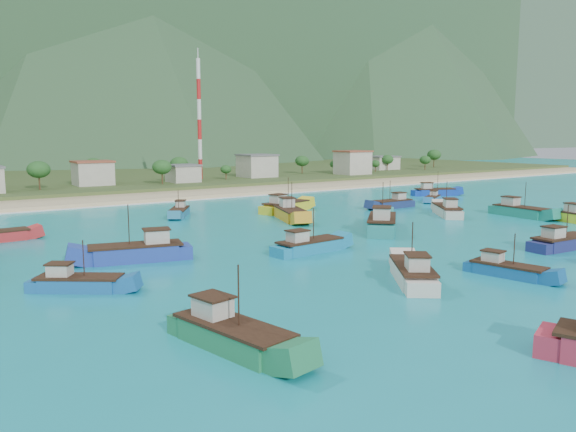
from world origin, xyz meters
TOP-DOWN VIEW (x-y plane):
  - ground at (0.00, 0.00)m, footprint 600.00×600.00m
  - beach at (0.00, 79.00)m, footprint 400.00×18.00m
  - land at (0.00, 140.00)m, footprint 400.00×110.00m
  - surf_line at (0.00, 69.50)m, footprint 400.00×2.50m
  - village at (18.24, 102.01)m, footprint 213.85×24.27m
  - vegetation at (-15.41, 102.80)m, footprint 275.34×26.20m
  - radio_tower at (29.28, 108.00)m, footprint 1.20×1.20m
  - boat_0 at (9.67, 31.14)m, footprint 7.55×12.86m
  - boat_3 at (24.35, -11.18)m, footprint 10.94×3.94m
  - boat_6 at (36.69, 32.50)m, footprint 10.46×3.18m
  - boat_10 at (-29.02, -16.86)m, footprint 5.40×11.63m
  - boat_11 at (37.06, 18.50)m, footprint 9.63×11.23m
  - boat_12 at (-24.64, 14.22)m, footprint 12.89×6.56m
  - boat_13 at (14.74, 40.14)m, footprint 12.65×6.97m
  - boat_15 at (5.43, -15.72)m, footprint 4.20×9.06m
  - boat_16 at (-4.81, 6.24)m, footprint 10.63×3.93m
  - boat_18 at (52.51, 35.49)m, footprint 8.28×6.13m
  - boat_23 at (-4.84, -11.74)m, footprint 9.33×10.92m
  - boat_24 at (62.69, 43.79)m, footprint 11.29×7.66m
  - boat_25 at (-4.91, 46.78)m, footprint 7.37×9.31m
  - boat_26 at (47.19, 9.83)m, footprint 4.22×11.90m
  - boat_28 at (-34.14, 4.76)m, footprint 9.00×7.63m
  - boat_32 at (14.51, 12.74)m, footprint 12.66×12.49m

SIDE VIEW (x-z plane):
  - ground at x=0.00m, z-range 0.00..0.00m
  - beach at x=0.00m, z-range -0.60..0.60m
  - land at x=0.00m, z-range -1.20..1.20m
  - surf_line at x=0.00m, z-range -0.04..0.04m
  - boat_18 at x=52.51m, z-range -1.93..2.89m
  - boat_15 at x=5.43m, z-range -2.03..3.12m
  - boat_28 at x=-34.14m, z-range -2.12..3.31m
  - boat_25 at x=-4.91m, z-range -2.14..3.36m
  - boat_16 at x=-4.81m, z-range -2.35..3.80m
  - boat_6 at x=36.69m, z-range -2.35..3.81m
  - boat_3 at x=24.35m, z-range -2.41..3.93m
  - boat_24 at x=62.69m, z-range -2.46..4.03m
  - boat_23 at x=-4.84m, z-range -2.49..4.11m
  - boat_10 at x=-29.02m, z-range -2.50..4.12m
  - boat_11 at x=37.06m, z-range -2.56..4.24m
  - boat_26 at x=47.19m, z-range -2.59..4.32m
  - boat_13 at x=14.74m, z-range -2.67..4.49m
  - boat_0 at x=9.67m, z-range -2.71..4.58m
  - boat_12 at x=-24.64m, z-range -2.72..4.59m
  - boat_32 at x=14.51m, z-range -2.97..5.14m
  - village at x=18.24m, z-range 0.91..8.63m
  - vegetation at x=-15.41m, z-range 0.80..9.77m
  - radio_tower at x=29.28m, z-range 1.60..38.06m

